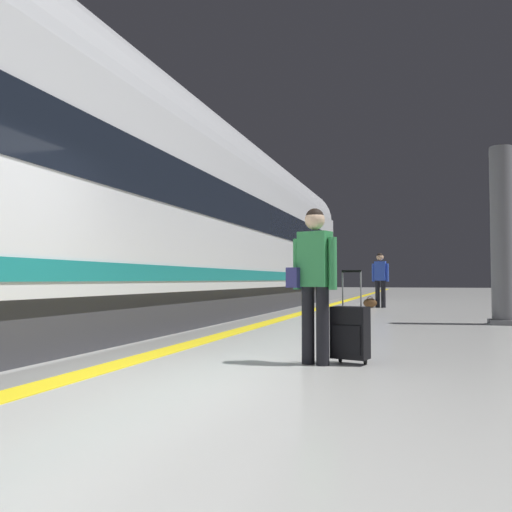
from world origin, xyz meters
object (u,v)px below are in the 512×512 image
Objects in this scene: traveller_foreground at (314,274)px; platform_pillar at (502,239)px; rolling_suitcase_foreground at (350,332)px; passenger_near at (380,276)px; duffel_bag_near at (370,303)px; high_speed_train at (172,208)px.

platform_pillar is (2.68, 6.16, 0.76)m from traveller_foreground.
passenger_near reaches higher than rolling_suitcase_foreground.
passenger_near reaches higher than duffel_bag_near.
rolling_suitcase_foreground reaches higher than duffel_bag_near.
traveller_foreground is at bearing -51.00° from high_speed_train.
high_speed_train is at bearing -119.89° from passenger_near.
traveller_foreground is 12.14m from passenger_near.
traveller_foreground reaches higher than rolling_suitcase_foreground.
passenger_near is 0.49× the size of platform_pillar.
rolling_suitcase_foreground is at bearing 20.78° from traveller_foreground.
high_speed_train reaches higher than traveller_foreground.
platform_pillar reaches higher than rolling_suitcase_foreground.
high_speed_train is 8.08× the size of platform_pillar.
traveller_foreground reaches higher than duffel_bag_near.
passenger_near is at bearing 17.68° from duffel_bag_near.
high_speed_train reaches higher than duffel_bag_near.
rolling_suitcase_foreground is 2.28× the size of duffel_bag_near.
rolling_suitcase_foreground is at bearing -111.02° from platform_pillar.
passenger_near is 6.66m from platform_pillar.
traveller_foreground is 6.76m from platform_pillar.
traveller_foreground is 3.78× the size of duffel_bag_near.
traveller_foreground is 0.74m from rolling_suitcase_foreground.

